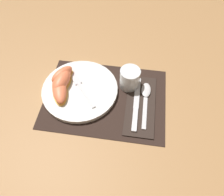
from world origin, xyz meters
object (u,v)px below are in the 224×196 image
at_px(fork, 80,85).
at_px(citrus_wedge_2, 59,89).
at_px(plate, 80,90).
at_px(juice_glass, 130,79).
at_px(spoon, 146,96).
at_px(citrus_wedge_1, 62,81).
at_px(knife, 136,104).
at_px(citrus_wedge_0, 62,75).

xyz_separation_m(fork, citrus_wedge_2, (-0.06, -0.03, 0.01)).
height_order(plate, juice_glass, juice_glass).
distance_m(fork, citrus_wedge_2, 0.07).
bearing_deg(fork, spoon, -1.10).
height_order(fork, citrus_wedge_1, citrus_wedge_1).
bearing_deg(spoon, fork, 178.90).
height_order(plate, fork, fork).
height_order(knife, spoon, spoon).
distance_m(citrus_wedge_1, citrus_wedge_2, 0.03).
relative_size(citrus_wedge_0, citrus_wedge_1, 0.89).
bearing_deg(knife, plate, 171.07).
distance_m(plate, fork, 0.02).
distance_m(plate, juice_glass, 0.18).
distance_m(juice_glass, citrus_wedge_1, 0.24).
height_order(juice_glass, citrus_wedge_0, juice_glass).
xyz_separation_m(citrus_wedge_0, citrus_wedge_2, (0.01, -0.06, -0.00)).
height_order(fork, citrus_wedge_2, citrus_wedge_2).
distance_m(fork, citrus_wedge_0, 0.08).
bearing_deg(plate, citrus_wedge_2, -161.11).
xyz_separation_m(knife, spoon, (0.03, 0.04, 0.00)).
bearing_deg(citrus_wedge_2, fork, 28.10).
relative_size(spoon, fork, 1.19).
height_order(spoon, fork, fork).
bearing_deg(plate, knife, -8.93).
relative_size(fork, citrus_wedge_0, 1.56).
bearing_deg(plate, citrus_wedge_1, 171.86).
distance_m(juice_glass, fork, 0.18).
distance_m(spoon, citrus_wedge_1, 0.30).
relative_size(spoon, citrus_wedge_0, 1.85).
distance_m(fork, citrus_wedge_1, 0.06).
relative_size(juice_glass, citrus_wedge_2, 0.54).
xyz_separation_m(juice_glass, fork, (-0.18, -0.04, -0.02)).
distance_m(spoon, fork, 0.24).
xyz_separation_m(plate, citrus_wedge_1, (-0.06, 0.01, 0.03)).
distance_m(plate, citrus_wedge_0, 0.08).
bearing_deg(fork, knife, -11.91).
bearing_deg(spoon, citrus_wedge_2, -174.45).
height_order(spoon, citrus_wedge_0, citrus_wedge_0).
relative_size(plate, spoon, 1.44).
xyz_separation_m(knife, citrus_wedge_0, (-0.28, 0.07, 0.03)).
bearing_deg(citrus_wedge_2, citrus_wedge_1, 87.82).
xyz_separation_m(plate, citrus_wedge_2, (-0.07, -0.02, 0.02)).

